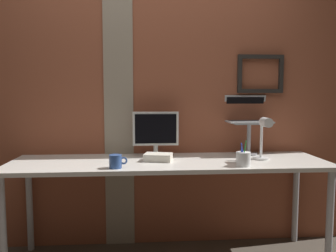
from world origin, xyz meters
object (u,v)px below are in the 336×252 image
(pen_cup, at_px, (243,159))
(desk_lamp, at_px, (264,134))
(laptop, at_px, (247,115))
(coffee_mug, at_px, (116,161))
(monitor, at_px, (156,131))

(pen_cup, bearing_deg, desk_lamp, 39.85)
(laptop, xyz_separation_m, pen_cup, (-0.17, -0.50, -0.27))
(coffee_mug, bearing_deg, pen_cup, -0.01)
(monitor, xyz_separation_m, desk_lamp, (0.79, -0.26, 0.00))
(desk_lamp, distance_m, coffee_mug, 1.10)
(laptop, height_order, pen_cup, laptop)
(laptop, bearing_deg, coffee_mug, -154.46)
(laptop, bearing_deg, monitor, -174.86)
(monitor, relative_size, pen_cup, 2.03)
(monitor, bearing_deg, desk_lamp, -18.14)
(monitor, relative_size, laptop, 1.04)
(laptop, bearing_deg, desk_lamp, -84.61)
(coffee_mug, bearing_deg, monitor, 56.59)
(monitor, relative_size, coffee_mug, 2.98)
(monitor, distance_m, desk_lamp, 0.83)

